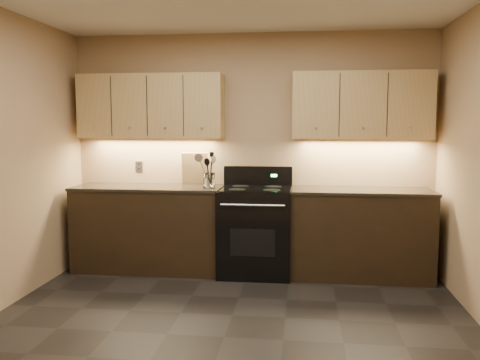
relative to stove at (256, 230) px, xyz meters
name	(u,v)px	position (x,y,z in m)	size (l,w,h in m)	color
floor	(224,337)	(-0.08, -1.68, -0.48)	(4.00, 4.00, 0.00)	black
wall_back	(251,152)	(-0.08, 0.32, 0.82)	(4.00, 0.04, 2.60)	#A38060
counter_left	(149,228)	(-1.18, 0.02, -0.01)	(1.62, 0.62, 0.93)	black
counter_right	(360,233)	(1.10, 0.02, -0.01)	(1.46, 0.62, 0.93)	black
stove	(256,230)	(0.00, 0.00, 0.00)	(0.76, 0.68, 1.14)	black
upper_cab_left	(151,106)	(-1.18, 0.17, 1.32)	(1.60, 0.30, 0.70)	tan
upper_cab_right	(362,105)	(1.10, 0.17, 1.32)	(1.44, 0.30, 0.70)	tan
outlet_plate	(139,166)	(-1.38, 0.31, 0.64)	(0.09, 0.01, 0.12)	#B2B5BA
utensil_crock	(209,181)	(-0.50, -0.01, 0.52)	(0.15, 0.15, 0.16)	white
cutting_board	(195,168)	(-0.72, 0.27, 0.63)	(0.29, 0.02, 0.37)	tan
wooden_spoon	(207,171)	(-0.52, -0.02, 0.63)	(0.06, 0.06, 0.32)	tan
black_spoon	(209,171)	(-0.50, 0.01, 0.62)	(0.06, 0.06, 0.31)	black
black_turner	(210,168)	(-0.48, -0.03, 0.66)	(0.08, 0.08, 0.38)	black
steel_skimmer	(211,170)	(-0.48, -0.03, 0.64)	(0.09, 0.09, 0.35)	silver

